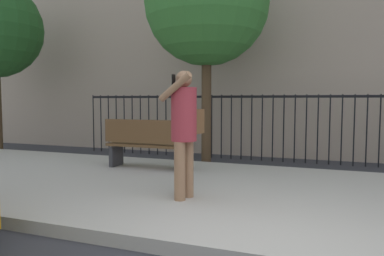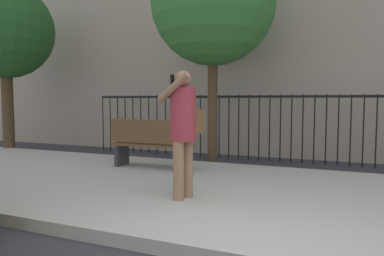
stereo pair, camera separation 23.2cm
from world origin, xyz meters
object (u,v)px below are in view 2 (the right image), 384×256
at_px(pedestrian_on_phone, 184,125).
at_px(street_tree_mid, 5,31).
at_px(street_bench, 150,143).
at_px(street_tree_near, 213,4).

bearing_deg(pedestrian_on_phone, street_tree_mid, 156.51).
height_order(pedestrian_on_phone, street_bench, pedestrian_on_phone).
distance_m(pedestrian_on_phone, street_tree_mid, 7.63).
bearing_deg(street_bench, street_tree_mid, 167.00).
xyz_separation_m(street_bench, street_tree_near, (0.70, 1.58, 2.92)).
relative_size(pedestrian_on_phone, street_bench, 1.07).
distance_m(street_bench, street_tree_mid, 5.96).
bearing_deg(street_tree_near, street_tree_mid, -176.28).
relative_size(street_tree_near, street_tree_mid, 1.06).
height_order(street_bench, street_tree_near, street_tree_near).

